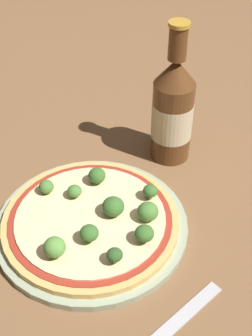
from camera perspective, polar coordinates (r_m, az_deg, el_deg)
The scene contains 15 objects.
ground_plane at distance 0.73m, azimuth -3.40°, elevation -6.67°, with size 3.00×3.00×0.00m, color brown.
plate at distance 0.72m, azimuth -3.95°, elevation -7.15°, with size 0.29×0.29×0.01m.
pizza at distance 0.71m, azimuth -4.28°, elevation -6.42°, with size 0.27×0.27×0.01m.
broccoli_floret_0 at distance 0.70m, azimuth -1.57°, elevation -4.71°, with size 0.03×0.03×0.03m.
broccoli_floret_1 at distance 0.64m, azimuth -1.39°, elevation -10.56°, with size 0.02×0.02×0.02m.
broccoli_floret_2 at distance 0.73m, azimuth -6.25°, elevation -2.79°, with size 0.02×0.02×0.02m.
broccoli_floret_3 at distance 0.69m, azimuth 2.68°, elevation -5.33°, with size 0.03×0.03×0.03m.
broccoli_floret_4 at distance 0.75m, azimuth -3.56°, elevation -0.92°, with size 0.03×0.03×0.03m.
broccoli_floret_5 at distance 0.66m, azimuth 2.06°, elevation -8.16°, with size 0.03×0.03×0.03m.
broccoli_floret_6 at distance 0.65m, azimuth -8.70°, elevation -9.53°, with size 0.03×0.03×0.03m.
broccoli_floret_7 at distance 0.75m, azimuth -9.69°, elevation -2.27°, with size 0.02×0.02×0.02m.
broccoli_floret_8 at distance 0.66m, azimuth -4.51°, elevation -7.93°, with size 0.03×0.03×0.03m.
broccoli_floret_9 at distance 0.72m, azimuth 2.99°, elevation -2.82°, with size 0.02×0.02×0.03m.
beer_bottle at distance 0.80m, azimuth 5.71°, elevation 7.04°, with size 0.07×0.07×0.25m.
fork at distance 0.63m, azimuth 5.80°, elevation -18.46°, with size 0.04×0.17×0.00m.
Camera 1 is at (0.35, -0.35, 0.54)m, focal length 50.00 mm.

